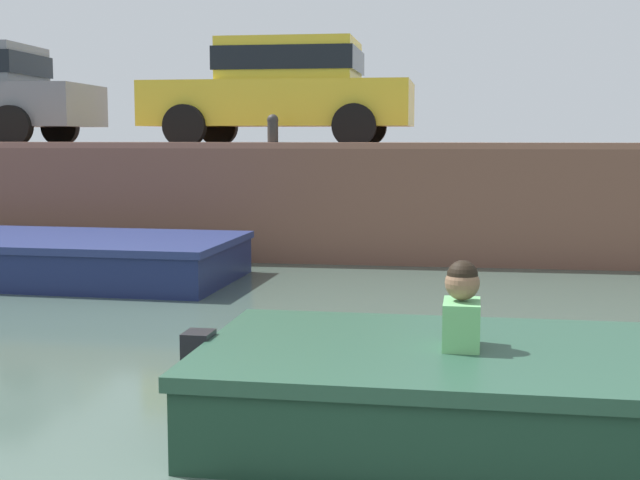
{
  "coord_description": "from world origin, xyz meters",
  "views": [
    {
      "loc": [
        0.52,
        -1.88,
        1.67
      ],
      "look_at": [
        -0.24,
        3.29,
        1.05
      ],
      "focal_mm": 50.0,
      "sensor_mm": 36.0,
      "label": 1
    }
  ],
  "objects": [
    {
      "name": "far_quay_wall",
      "position": [
        0.0,
        12.4,
        0.75
      ],
      "size": [
        60.0,
        6.0,
        1.49
      ],
      "primitive_type": "cube",
      "color": "brown",
      "rests_on": "ground"
    },
    {
      "name": "mooring_bollard_mid",
      "position": [
        -1.8,
        9.65,
        1.73
      ],
      "size": [
        0.15,
        0.15,
        0.44
      ],
      "color": "#2D2B28",
      "rests_on": "far_quay_wall"
    },
    {
      "name": "ground_plane",
      "position": [
        0.0,
        4.7,
        0.0
      ],
      "size": [
        400.0,
        400.0,
        0.0
      ],
      "primitive_type": "plane",
      "color": "#42564C"
    },
    {
      "name": "far_wall_coping",
      "position": [
        0.0,
        9.52,
        1.53
      ],
      "size": [
        60.0,
        0.24,
        0.08
      ],
      "primitive_type": "cube",
      "color": "#925F4C",
      "rests_on": "far_quay_wall"
    },
    {
      "name": "car_left_inner_yellow",
      "position": [
        -1.91,
        11.1,
        2.34
      ],
      "size": [
        3.84,
        2.0,
        1.54
      ],
      "color": "yellow",
      "rests_on": "far_quay_wall"
    }
  ]
}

